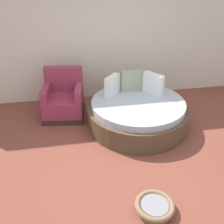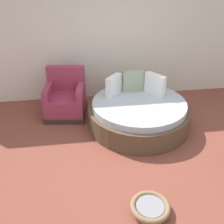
{
  "view_description": "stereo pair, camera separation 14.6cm",
  "coord_description": "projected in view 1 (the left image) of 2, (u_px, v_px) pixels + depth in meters",
  "views": [
    {
      "loc": [
        -1.01,
        -3.13,
        2.78
      ],
      "look_at": [
        -0.33,
        0.66,
        0.55
      ],
      "focal_mm": 42.14,
      "sensor_mm": 36.0,
      "label": 1
    },
    {
      "loc": [
        -0.87,
        -3.16,
        2.78
      ],
      "look_at": [
        -0.33,
        0.66,
        0.55
      ],
      "focal_mm": 42.14,
      "sensor_mm": 36.0,
      "label": 2
    }
  ],
  "objects": [
    {
      "name": "back_wall",
      "position": [
        112.0,
        26.0,
        5.53
      ],
      "size": [
        8.0,
        0.12,
        3.18
      ],
      "primitive_type": "cube",
      "color": "silver",
      "rests_on": "ground_plane"
    },
    {
      "name": "red_armchair",
      "position": [
        64.0,
        100.0,
        5.32
      ],
      "size": [
        0.9,
        0.9,
        0.94
      ],
      "color": "#38281E",
      "rests_on": "ground_plane"
    },
    {
      "name": "pet_basket",
      "position": [
        155.0,
        207.0,
        3.33
      ],
      "size": [
        0.51,
        0.51,
        0.13
      ],
      "color": "#8E704C",
      "rests_on": "ground_plane"
    },
    {
      "name": "round_daybed",
      "position": [
        137.0,
        113.0,
        5.0
      ],
      "size": [
        1.9,
        1.9,
        0.93
      ],
      "color": "brown",
      "rests_on": "ground_plane"
    },
    {
      "name": "ground_plane",
      "position": [
        139.0,
        161.0,
        4.22
      ],
      "size": [
        8.0,
        8.0,
        0.02
      ],
      "primitive_type": "cube",
      "color": "brown"
    }
  ]
}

